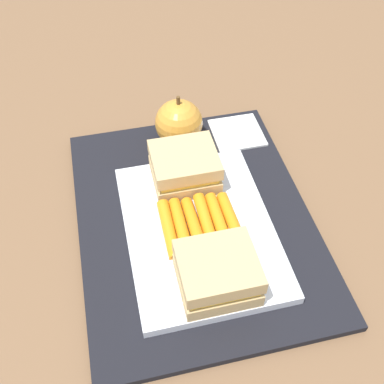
# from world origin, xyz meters

# --- Properties ---
(ground_plane) EXTENTS (2.40, 2.40, 0.00)m
(ground_plane) POSITION_xyz_m (0.00, 0.00, 0.00)
(ground_plane) COLOR brown
(lunchbag_mat) EXTENTS (0.36, 0.28, 0.01)m
(lunchbag_mat) POSITION_xyz_m (0.00, 0.00, 0.01)
(lunchbag_mat) COLOR black
(lunchbag_mat) RESTS_ON ground_plane
(food_tray) EXTENTS (0.23, 0.17, 0.01)m
(food_tray) POSITION_xyz_m (-0.03, 0.00, 0.02)
(food_tray) COLOR white
(food_tray) RESTS_ON lunchbag_mat
(sandwich_half_left) EXTENTS (0.07, 0.08, 0.04)m
(sandwich_half_left) POSITION_xyz_m (-0.10, 0.00, 0.04)
(sandwich_half_left) COLOR tan
(sandwich_half_left) RESTS_ON food_tray
(sandwich_half_right) EXTENTS (0.07, 0.08, 0.04)m
(sandwich_half_right) POSITION_xyz_m (0.05, 0.00, 0.04)
(sandwich_half_right) COLOR tan
(sandwich_half_right) RESTS_ON food_tray
(carrot_sticks_bundle) EXTENTS (0.08, 0.09, 0.02)m
(carrot_sticks_bundle) POSITION_xyz_m (-0.02, -0.00, 0.03)
(carrot_sticks_bundle) COLOR orange
(carrot_sticks_bundle) RESTS_ON food_tray
(apple) EXTENTS (0.07, 0.07, 0.08)m
(apple) POSITION_xyz_m (0.14, -0.01, 0.04)
(apple) COLOR gold
(apple) RESTS_ON lunchbag_mat
(paper_napkin) EXTENTS (0.07, 0.07, 0.00)m
(paper_napkin) POSITION_xyz_m (0.14, -0.10, 0.01)
(paper_napkin) COLOR white
(paper_napkin) RESTS_ON lunchbag_mat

